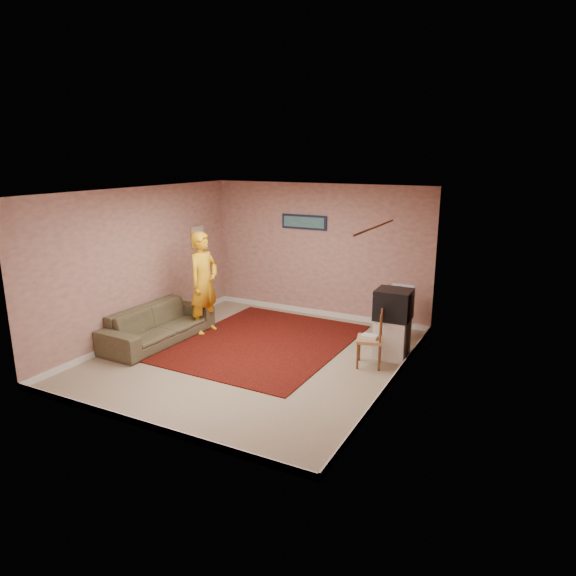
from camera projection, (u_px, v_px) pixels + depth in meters
The scene contains 26 objects.
ground at pixel (254, 357), 8.18m from camera, with size 5.00×5.00×0.00m, color tan.
wall_back at pixel (318, 251), 10.00m from camera, with size 4.50×0.02×2.60m, color tan.
wall_front at pixel (136, 324), 5.70m from camera, with size 4.50×0.02×2.60m, color tan.
wall_left at pixel (140, 263), 8.85m from camera, with size 0.02×5.00×2.60m, color tan.
wall_right at pixel (396, 295), 6.85m from camera, with size 0.02×5.00×2.60m, color tan.
ceiling at pixel (251, 191), 7.52m from camera, with size 4.50×5.00×0.02m, color silver.
baseboard_back at pixel (317, 312), 10.31m from camera, with size 4.50×0.02×0.10m, color silver.
baseboard_front at pixel (145, 424), 6.02m from camera, with size 4.50×0.02×0.10m, color silver.
baseboard_left at pixel (146, 332), 9.16m from camera, with size 0.02×5.00×0.10m, color silver.
baseboard_right at pixel (391, 381), 7.17m from camera, with size 0.02×5.00×0.10m, color silver.
window at pixel (376, 301), 6.04m from camera, with size 0.01×1.10×1.50m, color black.
curtain_sheer at pixel (370, 320), 5.97m from camera, with size 0.01×0.75×2.10m, color silver.
curtain_floral at pixel (386, 305), 6.58m from camera, with size 0.01×0.35×2.10m, color silver.
curtain_rod at pixel (375, 227), 5.84m from camera, with size 0.02×0.02×1.40m, color brown.
picture_back at pixel (304, 222), 9.97m from camera, with size 0.95×0.04×0.28m.
picture_left at pixel (198, 236), 10.14m from camera, with size 0.04×0.38×0.42m.
area_rug at pixel (264, 342), 8.77m from camera, with size 2.65×3.31×0.02m, color black.
tv_cabinet at pixel (392, 338), 8.09m from camera, with size 0.50×0.45×0.63m, color white.
crt_tv at pixel (393, 304), 7.95m from camera, with size 0.57×0.51×0.47m.
chair_a at pixel (399, 309), 8.74m from camera, with size 0.53×0.52×0.51m.
dvd_player at pixel (399, 312), 8.76m from camera, with size 0.36×0.26×0.06m, color #ACACB1.
blue_throw at pixel (403, 296), 8.86m from camera, with size 0.37×0.05×0.39m, color #8BBAE3.
chair_b at pixel (370, 332), 7.70m from camera, with size 0.46×0.48×0.47m.
game_console at pixel (370, 336), 7.71m from camera, with size 0.23×0.17×0.05m, color silver.
sofa at pixel (158, 324), 8.77m from camera, with size 2.10×0.82×0.61m, color brown.
person at pixel (204, 283), 9.12m from camera, with size 0.67×0.44×1.83m, color #EDAB16.
Camera 1 is at (3.98, -6.54, 3.13)m, focal length 32.00 mm.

